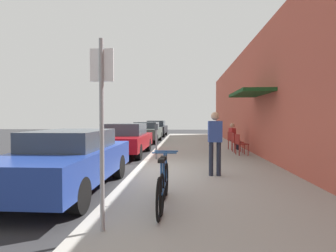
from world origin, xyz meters
TOP-DOWN VIEW (x-y plane):
  - ground_plane at (0.00, 0.00)m, footprint 60.00×60.00m
  - sidewalk_slab at (2.25, 2.00)m, footprint 4.50×32.00m
  - building_facade at (4.64, 2.00)m, footprint 1.40×32.00m
  - parked_car_0 at (-1.10, -1.90)m, footprint 1.80×4.40m
  - parked_car_1 at (-1.10, 3.95)m, footprint 1.80×4.40m
  - parked_car_2 at (-1.10, 10.22)m, footprint 1.80×4.40m
  - parked_car_3 at (-1.10, 16.25)m, footprint 1.80×4.40m
  - parking_meter at (0.45, 2.08)m, footprint 0.12×0.10m
  - street_sign at (0.40, -4.22)m, footprint 0.32×0.06m
  - bicycle_0 at (1.14, -3.31)m, footprint 0.46×1.71m
  - bicycle_1 at (1.15, -3.06)m, footprint 0.46×1.71m
  - cafe_chair_0 at (3.81, 3.37)m, footprint 0.51×0.51m
  - cafe_chair_1 at (3.80, 4.29)m, footprint 0.46×0.46m
  - cafe_chair_2 at (3.81, 5.21)m, footprint 0.54×0.54m
  - seated_patron_2 at (3.86, 5.23)m, footprint 0.50×0.45m
  - pedestrian_standing at (2.32, -0.65)m, footprint 0.36×0.22m

SIDE VIEW (x-z plane):
  - ground_plane at x=0.00m, z-range 0.00..0.00m
  - sidewalk_slab at x=2.25m, z-range 0.00..0.12m
  - bicycle_0 at x=1.14m, z-range 0.03..0.93m
  - bicycle_1 at x=1.15m, z-range 0.03..0.93m
  - cafe_chair_0 at x=3.81m, z-range 0.19..1.06m
  - cafe_chair_1 at x=3.80m, z-range 0.19..1.06m
  - cafe_chair_2 at x=3.81m, z-range 0.19..1.06m
  - parked_car_0 at x=-1.10m, z-range 0.04..1.41m
  - parked_car_2 at x=-1.10m, z-range 0.04..1.42m
  - parked_car_1 at x=-1.10m, z-range 0.02..1.43m
  - parked_car_3 at x=-1.10m, z-range 0.02..1.44m
  - seated_patron_2 at x=3.86m, z-range 0.17..1.46m
  - parking_meter at x=0.45m, z-range 0.23..1.55m
  - pedestrian_standing at x=2.32m, z-range 0.27..1.97m
  - street_sign at x=0.40m, z-range 0.34..2.94m
  - building_facade at x=4.64m, z-range 0.00..5.13m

